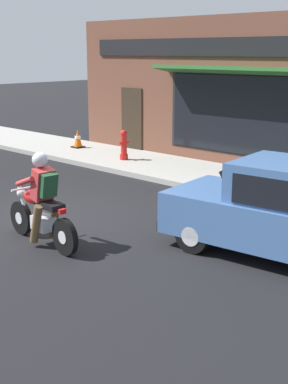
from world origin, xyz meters
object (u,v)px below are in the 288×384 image
Objects in this scene: motorcycle_with_rider at (42,207)px; fire_hydrant at (124,145)px; car_hatchback at (285,212)px; traffic_cone at (78,139)px.

fire_hydrant is at bearing 33.42° from motorcycle_with_rider.
motorcycle_with_rider is 6.87m from fire_hydrant.
car_hatchback reaches higher than fire_hydrant.
traffic_cone is (0.39, 2.56, -0.14)m from fire_hydrant.
car_hatchback is at bearing -55.35° from motorcycle_with_rider.
motorcycle_with_rider is 2.30× the size of fire_hydrant.
fire_hydrant is 2.59m from traffic_cone.
car_hatchback is (2.29, -3.32, 0.09)m from motorcycle_with_rider.
car_hatchback is at bearing -115.82° from fire_hydrant.
car_hatchback is 4.46× the size of fire_hydrant.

